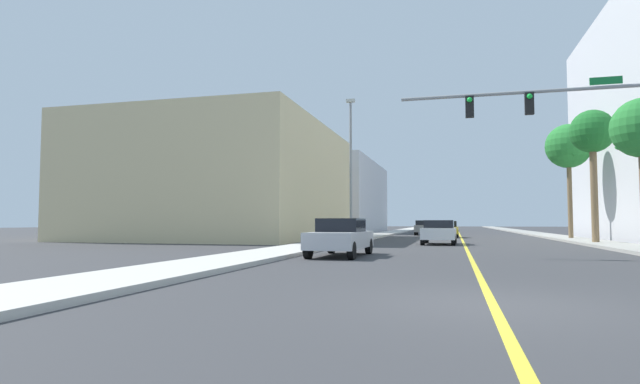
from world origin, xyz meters
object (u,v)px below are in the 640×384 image
palm_mid (592,134)px  car_yellow (447,229)px  street_lamp (351,162)px  car_white (439,232)px  car_gray (425,228)px  palm_far (568,147)px  car_silver (341,237)px  traffic_signal_mast (580,124)px

palm_mid → car_yellow: palm_mid is taller
street_lamp → car_white: 7.08m
palm_mid → car_gray: palm_mid is taller
palm_far → car_yellow: bearing=158.9°
street_lamp → car_gray: (3.52, 19.65, -4.37)m
palm_mid → car_silver: 19.04m
palm_mid → car_yellow: bearing=127.0°
palm_far → street_lamp: bearing=-148.6°
car_yellow → car_white: size_ratio=0.94×
car_gray → car_silver: bearing=-93.2°
palm_far → car_white: bearing=-132.8°
traffic_signal_mast → palm_mid: bearing=74.5°
street_lamp → palm_far: size_ratio=1.08×
traffic_signal_mast → car_gray: bearing=103.5°
car_white → car_gray: (-1.95, 20.60, 0.01)m
palm_mid → car_white: 10.70m
palm_far → car_white: 14.75m
palm_far → car_gray: bearing=135.9°
car_silver → car_gray: (1.47, 32.05, 0.01)m
car_white → street_lamp: bearing=171.7°
street_lamp → car_gray: 20.43m
palm_far → car_silver: bearing=-120.5°
palm_mid → car_gray: 22.27m
street_lamp → car_yellow: bearing=64.7°
palm_mid → palm_far: bearing=87.8°
car_silver → traffic_signal_mast: bearing=-171.0°
traffic_signal_mast → palm_far: size_ratio=1.13×
street_lamp → car_silver: bearing=-80.6°
street_lamp → car_silver: size_ratio=2.04×
palm_mid → car_yellow: size_ratio=2.01×
palm_far → car_white: size_ratio=2.04×
street_lamp → car_gray: size_ratio=2.36×
traffic_signal_mast → car_white: traffic_signal_mast is taller
palm_far → palm_mid: bearing=-92.2°
traffic_signal_mast → car_gray: 31.98m
traffic_signal_mast → palm_far: 20.50m
street_lamp → car_yellow: 14.28m
car_yellow → palm_far: bearing=-19.6°
street_lamp → car_yellow: street_lamp is taller
palm_far → car_silver: size_ratio=1.89×
traffic_signal_mast → car_gray: (-7.38, 30.83, -4.21)m
palm_mid → car_silver: size_ratio=1.75×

